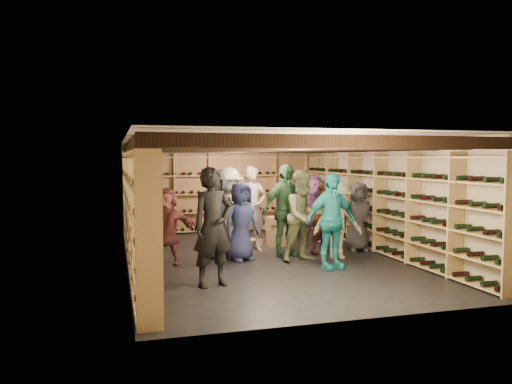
{
  "coord_description": "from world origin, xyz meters",
  "views": [
    {
      "loc": [
        -2.94,
        -9.59,
        2.05
      ],
      "look_at": [
        -0.15,
        0.2,
        1.34
      ],
      "focal_mm": 35.0,
      "sensor_mm": 36.0,
      "label": 1
    }
  ],
  "objects_px": {
    "person_10": "(285,210)",
    "person_12": "(358,216)",
    "person_8": "(326,217)",
    "person_7": "(252,209)",
    "crate_stack_left": "(279,231)",
    "person_11": "(314,209)",
    "person_2": "(304,216)",
    "person_9": "(228,210)",
    "crate_stack_right": "(216,232)",
    "person_3": "(338,221)",
    "person_0": "(216,215)",
    "person_1": "(213,227)",
    "person_5": "(166,226)",
    "person_4": "(331,221)",
    "crate_loose": "(249,243)",
    "person_6": "(241,221)"
  },
  "relations": [
    {
      "from": "person_10",
      "to": "person_12",
      "type": "bearing_deg",
      "value": -15.27
    },
    {
      "from": "person_8",
      "to": "person_7",
      "type": "bearing_deg",
      "value": 130.82
    },
    {
      "from": "crate_stack_left",
      "to": "person_8",
      "type": "bearing_deg",
      "value": -59.48
    },
    {
      "from": "person_7",
      "to": "person_11",
      "type": "bearing_deg",
      "value": 5.81
    },
    {
      "from": "person_2",
      "to": "person_11",
      "type": "relative_size",
      "value": 1.09
    },
    {
      "from": "person_8",
      "to": "person_9",
      "type": "bearing_deg",
      "value": 137.81
    },
    {
      "from": "crate_stack_right",
      "to": "person_3",
      "type": "distance_m",
      "value": 3.29
    },
    {
      "from": "person_2",
      "to": "person_0",
      "type": "bearing_deg",
      "value": 143.01
    },
    {
      "from": "person_1",
      "to": "person_7",
      "type": "distance_m",
      "value": 3.04
    },
    {
      "from": "person_5",
      "to": "crate_stack_left",
      "type": "bearing_deg",
      "value": 50.9
    },
    {
      "from": "person_5",
      "to": "person_9",
      "type": "bearing_deg",
      "value": 55.55
    },
    {
      "from": "crate_stack_left",
      "to": "person_1",
      "type": "bearing_deg",
      "value": -124.2
    },
    {
      "from": "person_7",
      "to": "person_9",
      "type": "height_order",
      "value": "person_7"
    },
    {
      "from": "crate_stack_left",
      "to": "person_0",
      "type": "xyz_separation_m",
      "value": [
        -1.67,
        -1.02,
        0.54
      ]
    },
    {
      "from": "person_3",
      "to": "person_4",
      "type": "height_order",
      "value": "person_4"
    },
    {
      "from": "crate_stack_right",
      "to": "person_4",
      "type": "bearing_deg",
      "value": -66.75
    },
    {
      "from": "person_7",
      "to": "person_12",
      "type": "height_order",
      "value": "person_7"
    },
    {
      "from": "crate_loose",
      "to": "person_4",
      "type": "distance_m",
      "value": 2.8
    },
    {
      "from": "crate_stack_right",
      "to": "person_9",
      "type": "height_order",
      "value": "person_9"
    },
    {
      "from": "person_1",
      "to": "person_2",
      "type": "relative_size",
      "value": 1.06
    },
    {
      "from": "person_5",
      "to": "person_2",
      "type": "bearing_deg",
      "value": 15.13
    },
    {
      "from": "person_6",
      "to": "person_4",
      "type": "bearing_deg",
      "value": -64.61
    },
    {
      "from": "person_10",
      "to": "crate_stack_right",
      "type": "bearing_deg",
      "value": 96.41
    },
    {
      "from": "person_8",
      "to": "crate_stack_right",
      "type": "bearing_deg",
      "value": 110.54
    },
    {
      "from": "person_4",
      "to": "person_10",
      "type": "relative_size",
      "value": 0.92
    },
    {
      "from": "person_4",
      "to": "person_10",
      "type": "distance_m",
      "value": 1.39
    },
    {
      "from": "person_12",
      "to": "person_9",
      "type": "bearing_deg",
      "value": 173.14
    },
    {
      "from": "person_0",
      "to": "person_5",
      "type": "bearing_deg",
      "value": -141.03
    },
    {
      "from": "person_11",
      "to": "crate_loose",
      "type": "bearing_deg",
      "value": 172.69
    },
    {
      "from": "crate_stack_right",
      "to": "person_1",
      "type": "height_order",
      "value": "person_1"
    },
    {
      "from": "crate_stack_right",
      "to": "person_10",
      "type": "xyz_separation_m",
      "value": [
        1.04,
        -2.09,
        0.7
      ]
    },
    {
      "from": "person_2",
      "to": "person_5",
      "type": "distance_m",
      "value": 2.67
    },
    {
      "from": "person_1",
      "to": "person_2",
      "type": "height_order",
      "value": "person_1"
    },
    {
      "from": "person_4",
      "to": "person_5",
      "type": "distance_m",
      "value": 3.11
    },
    {
      "from": "person_1",
      "to": "person_5",
      "type": "bearing_deg",
      "value": 89.07
    },
    {
      "from": "crate_stack_right",
      "to": "person_9",
      "type": "relative_size",
      "value": 0.31
    },
    {
      "from": "person_7",
      "to": "person_11",
      "type": "distance_m",
      "value": 1.71
    },
    {
      "from": "crate_stack_right",
      "to": "person_4",
      "type": "relative_size",
      "value": 0.32
    },
    {
      "from": "person_7",
      "to": "person_12",
      "type": "bearing_deg",
      "value": -25.4
    },
    {
      "from": "person_4",
      "to": "person_5",
      "type": "relative_size",
      "value": 1.2
    },
    {
      "from": "crate_loose",
      "to": "person_0",
      "type": "bearing_deg",
      "value": -133.48
    },
    {
      "from": "person_5",
      "to": "person_11",
      "type": "relative_size",
      "value": 0.9
    },
    {
      "from": "crate_loose",
      "to": "person_7",
      "type": "relative_size",
      "value": 0.27
    },
    {
      "from": "crate_loose",
      "to": "person_9",
      "type": "distance_m",
      "value": 1.15
    },
    {
      "from": "person_9",
      "to": "person_12",
      "type": "relative_size",
      "value": 1.21
    },
    {
      "from": "person_4",
      "to": "person_12",
      "type": "bearing_deg",
      "value": 37.27
    },
    {
      "from": "person_0",
      "to": "person_12",
      "type": "xyz_separation_m",
      "value": [
        3.15,
        -0.05,
        -0.12
      ]
    },
    {
      "from": "crate_stack_right",
      "to": "person_3",
      "type": "xyz_separation_m",
      "value": [
        2.0,
        -2.57,
        0.51
      ]
    },
    {
      "from": "person_0",
      "to": "crate_stack_left",
      "type": "bearing_deg",
      "value": 53.9
    },
    {
      "from": "crate_stack_right",
      "to": "person_0",
      "type": "distance_m",
      "value": 2.02
    }
  ]
}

